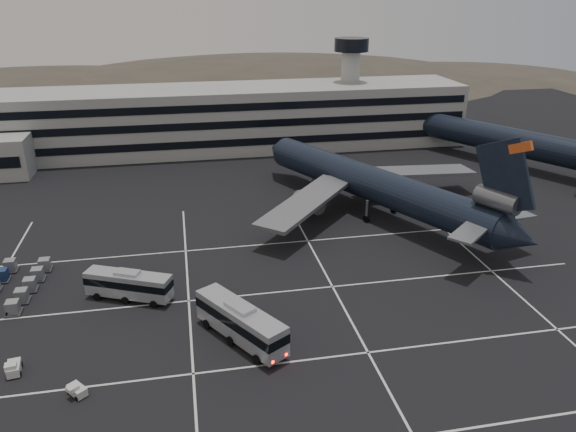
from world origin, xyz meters
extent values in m
plane|color=black|center=(0.00, 0.00, 0.00)|extent=(260.00, 260.00, 0.00)
cube|color=silver|center=(0.00, -10.00, 0.01)|extent=(90.00, 0.25, 0.01)
cube|color=silver|center=(0.00, 4.00, 0.01)|extent=(90.00, 0.25, 0.01)
cube|color=silver|center=(0.00, 18.00, 0.01)|extent=(90.00, 0.25, 0.01)
cube|color=silver|center=(-6.00, 6.00, 0.01)|extent=(0.25, 55.00, 0.01)
cube|color=silver|center=(12.00, 6.00, 0.01)|extent=(0.25, 55.00, 0.01)
cube|color=silver|center=(34.00, 6.00, 0.01)|extent=(0.25, 55.00, 0.01)
cube|color=gray|center=(0.00, 72.00, 7.00)|extent=(120.00, 18.00, 14.00)
cube|color=black|center=(0.00, 62.95, 3.50)|extent=(118.00, 0.20, 1.60)
cube|color=black|center=(0.00, 62.95, 7.50)|extent=(118.00, 0.20, 1.60)
cube|color=black|center=(0.00, 62.95, 11.20)|extent=(118.00, 0.20, 1.60)
cylinder|color=gray|center=(35.00, 74.00, 11.00)|extent=(4.40, 4.40, 22.00)
cylinder|color=black|center=(35.00, 74.00, 22.50)|extent=(8.00, 8.00, 3.00)
ellipsoid|color=#38332B|center=(-60.00, 170.00, -10.50)|extent=(196.00, 140.00, 32.00)
ellipsoid|color=#38332B|center=(30.00, 170.00, -13.50)|extent=(252.00, 180.00, 44.00)
ellipsoid|color=#38332B|center=(110.00, 170.00, -9.00)|extent=(168.00, 120.00, 24.00)
cylinder|color=black|center=(24.87, 26.47, 5.20)|extent=(26.19, 45.55, 5.60)
cone|color=black|center=(13.32, 49.98, 5.20)|extent=(7.01, 6.51, 5.60)
cone|color=black|center=(36.55, 2.68, 5.20)|extent=(6.73, 6.71, 5.04)
cube|color=black|center=(35.01, 5.82, 12.60)|extent=(4.63, 8.72, 10.97)
cube|color=#CC4F1B|center=(35.67, 4.48, 16.80)|extent=(1.92, 3.14, 2.24)
cylinder|color=#595B60|center=(34.79, 6.27, 9.30)|extent=(5.07, 6.58, 2.70)
cube|color=slate|center=(30.80, 4.87, 5.80)|extent=(7.88, 7.15, 0.87)
cube|color=slate|center=(38.34, 8.57, 5.80)|extent=(8.06, 4.94, 0.87)
cube|color=slate|center=(12.77, 22.75, 4.40)|extent=(18.77, 20.06, 1.75)
cylinder|color=#595B60|center=(14.14, 26.76, 2.70)|extent=(4.85, 6.13, 2.70)
cube|color=slate|center=(35.21, 33.77, 4.40)|extent=(22.34, 7.08, 1.75)
cylinder|color=#595B60|center=(31.19, 35.14, 2.70)|extent=(4.85, 6.13, 2.70)
cylinder|color=slate|center=(18.10, 40.25, 2.20)|extent=(0.44, 0.44, 3.00)
cylinder|color=black|center=(18.10, 40.25, 0.55)|extent=(0.93, 1.21, 1.10)
cylinder|color=slate|center=(22.88, 23.26, 2.20)|extent=(0.44, 0.44, 3.00)
cylinder|color=black|center=(22.88, 23.26, 0.55)|extent=(0.93, 1.21, 1.10)
cylinder|color=slate|center=(28.62, 26.08, 2.20)|extent=(0.44, 0.44, 3.00)
cylinder|color=black|center=(28.62, 26.08, 0.55)|extent=(0.93, 1.21, 1.10)
cylinder|color=black|center=(60.00, 50.23, 5.20)|extent=(28.59, 44.50, 5.60)
cone|color=black|center=(47.05, 73.01, 5.20)|extent=(7.09, 6.68, 5.60)
cylinder|color=slate|center=(60.00, 50.23, 2.20)|extent=(0.44, 0.44, 3.00)
cylinder|color=black|center=(60.00, 50.23, 0.55)|extent=(0.98, 1.20, 1.10)
cube|color=#9EA0A6|center=(-0.71, -5.25, 2.31)|extent=(8.91, 12.00, 3.38)
cube|color=black|center=(-0.71, -5.25, 2.71)|extent=(8.99, 12.09, 1.07)
cube|color=#9EA0A6|center=(-0.71, -5.25, 4.20)|extent=(3.31, 3.82, 0.39)
cylinder|color=black|center=(0.38, -9.68, 0.54)|extent=(0.87, 1.11, 1.08)
cylinder|color=black|center=(2.77, -8.20, 0.54)|extent=(0.87, 1.11, 1.08)
cylinder|color=black|center=(-1.90, -5.99, 0.54)|extent=(0.87, 1.11, 1.08)
cylinder|color=black|center=(0.49, -4.51, 0.54)|extent=(0.87, 1.11, 1.08)
cylinder|color=black|center=(-4.18, -2.31, 0.54)|extent=(0.87, 1.11, 1.08)
cylinder|color=black|center=(-1.79, -0.83, 0.54)|extent=(0.87, 1.11, 1.08)
cube|color=#FF0C05|center=(1.80, -11.00, 1.01)|extent=(0.29, 0.22, 0.25)
cube|color=#FF0C05|center=(3.33, -10.06, 1.01)|extent=(0.29, 0.22, 0.25)
cube|color=#9EA0A6|center=(-12.97, 5.91, 1.98)|extent=(10.66, 6.64, 2.90)
cube|color=black|center=(-12.97, 5.91, 2.33)|extent=(10.74, 6.72, 0.92)
cube|color=#9EA0A6|center=(-12.97, 5.91, 3.60)|extent=(3.28, 2.62, 0.34)
cylinder|color=black|center=(-10.10, 3.26, 0.46)|extent=(0.97, 0.67, 0.93)
cylinder|color=black|center=(-9.09, 5.45, 0.46)|extent=(0.97, 0.67, 0.93)
cylinder|color=black|center=(-13.48, 4.81, 0.46)|extent=(0.97, 0.67, 0.93)
cylinder|color=black|center=(-12.47, 7.01, 0.46)|extent=(0.97, 0.67, 0.93)
cylinder|color=black|center=(-16.86, 6.37, 0.46)|extent=(0.97, 0.67, 0.93)
cylinder|color=black|center=(-15.85, 8.56, 0.46)|extent=(0.97, 0.67, 0.93)
cube|color=silver|center=(-23.28, -6.43, 0.55)|extent=(1.51, 2.36, 0.90)
cube|color=silver|center=(-23.20, -6.93, 1.15)|extent=(1.22, 1.05, 0.50)
cylinder|color=black|center=(-23.71, -7.31, 0.28)|extent=(0.30, 0.59, 0.56)
cylinder|color=black|center=(-22.61, -7.15, 0.28)|extent=(0.30, 0.59, 0.56)
cylinder|color=black|center=(-23.94, -5.72, 0.28)|extent=(0.30, 0.59, 0.56)
cylinder|color=black|center=(-22.85, -5.56, 0.28)|extent=(0.30, 0.59, 0.56)
cube|color=silver|center=(-16.70, -10.95, 0.49)|extent=(2.07, 2.20, 0.80)
cube|color=silver|center=(-16.42, -11.30, 1.03)|extent=(1.27, 1.24, 0.45)
cylinder|color=black|center=(-16.63, -11.82, 0.25)|extent=(0.47, 0.51, 0.50)
cylinder|color=black|center=(-15.87, -11.20, 0.25)|extent=(0.47, 0.51, 0.50)
cylinder|color=black|center=(-17.53, -10.71, 0.25)|extent=(0.47, 0.51, 0.50)
cylinder|color=black|center=(-16.77, -10.09, 0.25)|extent=(0.47, 0.51, 0.50)
cube|color=#2D2D30|center=(-26.04, 5.03, 0.14)|extent=(1.96, 2.19, 0.16)
cylinder|color=black|center=(-26.04, 5.03, 0.09)|extent=(0.09, 0.18, 0.18)
cube|color=gray|center=(-26.04, 5.03, 0.94)|extent=(1.57, 1.57, 1.44)
cube|color=#2D2D30|center=(-25.68, 7.70, 0.14)|extent=(1.96, 2.19, 0.16)
cylinder|color=black|center=(-25.68, 7.70, 0.09)|extent=(0.09, 0.18, 0.18)
cube|color=gray|center=(-25.68, 7.70, 0.94)|extent=(1.57, 1.57, 1.44)
cube|color=#2D2D30|center=(-25.31, 10.37, 0.14)|extent=(1.96, 2.19, 0.16)
cylinder|color=black|center=(-25.31, 10.37, 0.09)|extent=(0.09, 0.18, 0.18)
cube|color=gray|center=(-25.31, 10.37, 0.94)|extent=(1.57, 1.57, 1.44)
cube|color=#2D2D30|center=(-29.39, 13.66, 0.14)|extent=(1.96, 2.19, 0.16)
cylinder|color=black|center=(-29.39, 13.66, 0.09)|extent=(0.09, 0.18, 0.18)
cube|color=navy|center=(-29.39, 13.66, 0.94)|extent=(1.57, 1.57, 1.44)
cube|color=#2D2D30|center=(-24.94, 13.05, 0.14)|extent=(1.96, 2.19, 0.16)
cylinder|color=black|center=(-24.94, 13.05, 0.09)|extent=(0.09, 0.18, 0.18)
cube|color=gray|center=(-24.94, 13.05, 0.94)|extent=(1.57, 1.57, 1.44)
cube|color=#2D2D30|center=(-29.03, 16.33, 0.14)|extent=(1.96, 2.19, 0.16)
cylinder|color=black|center=(-29.03, 16.33, 0.09)|extent=(0.09, 0.18, 0.18)
cube|color=gray|center=(-29.03, 16.33, 0.94)|extent=(1.57, 1.57, 1.44)
cube|color=#2D2D30|center=(-24.58, 15.72, 0.14)|extent=(1.96, 2.19, 0.16)
cylinder|color=black|center=(-24.58, 15.72, 0.09)|extent=(0.09, 0.18, 0.18)
cube|color=gray|center=(-24.58, 15.72, 0.94)|extent=(1.57, 1.57, 1.44)
camera|label=1|loc=(-5.51, -55.96, 35.46)|focal=35.00mm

